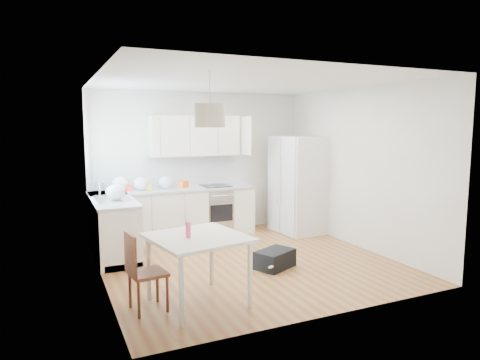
# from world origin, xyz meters

# --- Properties ---
(floor) EXTENTS (4.20, 4.20, 0.00)m
(floor) POSITION_xyz_m (0.00, 0.00, 0.00)
(floor) COLOR brown
(floor) RESTS_ON ground
(ceiling) EXTENTS (4.20, 4.20, 0.00)m
(ceiling) POSITION_xyz_m (0.00, 0.00, 2.70)
(ceiling) COLOR white
(ceiling) RESTS_ON wall_back
(wall_back) EXTENTS (4.20, 0.00, 4.20)m
(wall_back) POSITION_xyz_m (0.00, 2.10, 1.35)
(wall_back) COLOR beige
(wall_back) RESTS_ON floor
(wall_left) EXTENTS (0.00, 4.20, 4.20)m
(wall_left) POSITION_xyz_m (-2.10, 0.00, 1.35)
(wall_left) COLOR beige
(wall_left) RESTS_ON floor
(wall_right) EXTENTS (0.00, 4.20, 4.20)m
(wall_right) POSITION_xyz_m (2.10, 0.00, 1.35)
(wall_right) COLOR beige
(wall_right) RESTS_ON floor
(window_glassblock) EXTENTS (0.02, 1.00, 1.00)m
(window_glassblock) POSITION_xyz_m (-2.09, 1.15, 1.75)
(window_glassblock) COLOR #BFE0F9
(window_glassblock) RESTS_ON wall_left
(cabinets_back) EXTENTS (3.00, 0.60, 0.88)m
(cabinets_back) POSITION_xyz_m (-0.60, 1.80, 0.44)
(cabinets_back) COLOR white
(cabinets_back) RESTS_ON floor
(cabinets_left) EXTENTS (0.60, 1.80, 0.88)m
(cabinets_left) POSITION_xyz_m (-1.80, 1.20, 0.44)
(cabinets_left) COLOR white
(cabinets_left) RESTS_ON floor
(counter_back) EXTENTS (3.02, 0.64, 0.04)m
(counter_back) POSITION_xyz_m (-0.60, 1.80, 0.90)
(counter_back) COLOR #B2B5B7
(counter_back) RESTS_ON cabinets_back
(counter_left) EXTENTS (0.64, 1.82, 0.04)m
(counter_left) POSITION_xyz_m (-1.80, 1.20, 0.90)
(counter_left) COLOR #B2B5B7
(counter_left) RESTS_ON cabinets_left
(backsplash_back) EXTENTS (3.00, 0.01, 0.58)m
(backsplash_back) POSITION_xyz_m (-0.60, 2.09, 1.21)
(backsplash_back) COLOR white
(backsplash_back) RESTS_ON wall_back
(backsplash_left) EXTENTS (0.01, 1.80, 0.58)m
(backsplash_left) POSITION_xyz_m (-2.09, 1.20, 1.21)
(backsplash_left) COLOR white
(backsplash_left) RESTS_ON wall_left
(upper_cabinets) EXTENTS (1.70, 0.32, 0.75)m
(upper_cabinets) POSITION_xyz_m (-0.15, 1.94, 1.88)
(upper_cabinets) COLOR white
(upper_cabinets) RESTS_ON wall_back
(range_oven) EXTENTS (0.50, 0.61, 0.88)m
(range_oven) POSITION_xyz_m (0.20, 1.80, 0.44)
(range_oven) COLOR #B7B9BC
(range_oven) RESTS_ON floor
(sink) EXTENTS (0.50, 0.80, 0.16)m
(sink) POSITION_xyz_m (-1.80, 1.15, 0.92)
(sink) COLOR #B7B9BC
(sink) RESTS_ON counter_left
(refrigerator) EXTENTS (0.95, 0.99, 1.87)m
(refrigerator) POSITION_xyz_m (1.72, 1.25, 0.93)
(refrigerator) COLOR white
(refrigerator) RESTS_ON floor
(dining_table) EXTENTS (1.18, 1.18, 0.81)m
(dining_table) POSITION_xyz_m (-1.17, -1.19, 0.72)
(dining_table) COLOR beige
(dining_table) RESTS_ON floor
(dining_chair) EXTENTS (0.42, 0.42, 0.90)m
(dining_chair) POSITION_xyz_m (-1.74, -1.14, 0.45)
(dining_chair) COLOR #522818
(dining_chair) RESTS_ON floor
(drink_bottle) EXTENTS (0.07, 0.07, 0.21)m
(drink_bottle) POSITION_xyz_m (-1.28, -1.20, 0.91)
(drink_bottle) COLOR #EC4170
(drink_bottle) RESTS_ON dining_table
(gym_bag) EXTENTS (0.67, 0.58, 0.26)m
(gym_bag) POSITION_xyz_m (0.25, -0.46, 0.13)
(gym_bag) COLOR black
(gym_bag) RESTS_ON floor
(pendant_lamp) EXTENTS (0.41, 0.41, 0.27)m
(pendant_lamp) POSITION_xyz_m (-0.97, -1.10, 2.18)
(pendant_lamp) COLOR beige
(pendant_lamp) RESTS_ON ceiling
(grocery_bag_a) EXTENTS (0.29, 0.25, 0.26)m
(grocery_bag_a) POSITION_xyz_m (-1.56, 1.86, 1.05)
(grocery_bag_a) COLOR white
(grocery_bag_a) RESTS_ON counter_back
(grocery_bag_b) EXTENTS (0.27, 0.23, 0.24)m
(grocery_bag_b) POSITION_xyz_m (-1.21, 1.81, 1.04)
(grocery_bag_b) COLOR white
(grocery_bag_b) RESTS_ON counter_back
(grocery_bag_c) EXTENTS (0.24, 0.21, 0.22)m
(grocery_bag_c) POSITION_xyz_m (-0.75, 1.88, 1.03)
(grocery_bag_c) COLOR white
(grocery_bag_c) RESTS_ON counter_back
(grocery_bag_d) EXTENTS (0.19, 0.17, 0.18)m
(grocery_bag_d) POSITION_xyz_m (-1.78, 1.34, 1.01)
(grocery_bag_d) COLOR white
(grocery_bag_d) RESTS_ON counter_back
(grocery_bag_e) EXTENTS (0.27, 0.23, 0.24)m
(grocery_bag_e) POSITION_xyz_m (-1.76, 0.98, 1.04)
(grocery_bag_e) COLOR white
(grocery_bag_e) RESTS_ON counter_left
(snack_orange) EXTENTS (0.21, 0.19, 0.12)m
(snack_orange) POSITION_xyz_m (-0.42, 1.86, 0.98)
(snack_orange) COLOR #E65014
(snack_orange) RESTS_ON counter_back
(snack_yellow) EXTENTS (0.17, 0.13, 0.10)m
(snack_yellow) POSITION_xyz_m (-1.10, 1.80, 0.97)
(snack_yellow) COLOR yellow
(snack_yellow) RESTS_ON counter_back
(snack_red) EXTENTS (0.18, 0.12, 0.12)m
(snack_red) POSITION_xyz_m (-1.48, 1.82, 0.98)
(snack_red) COLOR red
(snack_red) RESTS_ON counter_back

